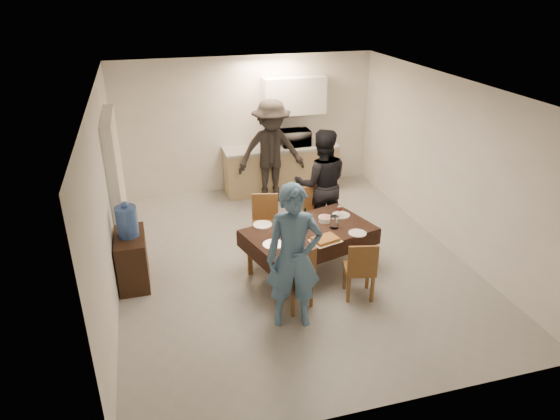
{
  "coord_description": "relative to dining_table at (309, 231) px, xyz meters",
  "views": [
    {
      "loc": [
        -1.91,
        -6.27,
        3.88
      ],
      "look_at": [
        -0.25,
        -0.3,
        0.99
      ],
      "focal_mm": 32.0,
      "sensor_mm": 36.0,
      "label": 1
    }
  ],
  "objects": [
    {
      "name": "kitchen_base_cabinet",
      "position": [
        0.45,
        3.07,
        -0.22
      ],
      "size": [
        2.2,
        0.6,
        0.86
      ],
      "primitive_type": "cube",
      "color": "tan",
      "rests_on": "floor"
    },
    {
      "name": "dining_table",
      "position": [
        0.0,
        0.0,
        0.0
      ],
      "size": [
        1.97,
        1.47,
        0.68
      ],
      "rotation": [
        0.0,
        0.0,
        0.28
      ],
      "color": "black",
      "rests_on": "floor"
    },
    {
      "name": "plate_far_right",
      "position": [
        0.6,
        0.3,
        0.04
      ],
      "size": [
        0.26,
        0.26,
        0.02
      ],
      "primitive_type": "cylinder",
      "color": "white",
      "rests_on": "dining_table"
    },
    {
      "name": "person_far",
      "position": [
        0.55,
        1.05,
        0.25
      ],
      "size": [
        0.99,
        0.84,
        1.8
      ],
      "primitive_type": "imported",
      "rotation": [
        0.0,
        0.0,
        2.95
      ],
      "color": "black",
      "rests_on": "floor"
    },
    {
      "name": "salad_bowl",
      "position": [
        0.3,
        0.18,
        0.07
      ],
      "size": [
        0.19,
        0.19,
        0.07
      ],
      "primitive_type": "cylinder",
      "color": "white",
      "rests_on": "dining_table"
    },
    {
      "name": "wall_left",
      "position": [
        -2.65,
        0.39,
        0.65
      ],
      "size": [
        0.02,
        6.0,
        2.6
      ],
      "primitive_type": "cube",
      "color": "white",
      "rests_on": "floor"
    },
    {
      "name": "plate_far_left",
      "position": [
        -0.6,
        0.3,
        0.04
      ],
      "size": [
        0.27,
        0.27,
        0.02
      ],
      "primitive_type": "cylinder",
      "color": "white",
      "rests_on": "dining_table"
    },
    {
      "name": "savoury_tart",
      "position": [
        0.1,
        -0.38,
        0.06
      ],
      "size": [
        0.45,
        0.38,
        0.05
      ],
      "primitive_type": "cube",
      "rotation": [
        0.0,
        0.0,
        0.27
      ],
      "color": "#BE7B38",
      "rests_on": "dining_table"
    },
    {
      "name": "upper_cabinet",
      "position": [
        0.75,
        3.21,
        1.2
      ],
      "size": [
        1.2,
        0.34,
        0.7
      ],
      "primitive_type": "cube",
      "color": "white",
      "rests_on": "wall_back"
    },
    {
      "name": "person_kitchen",
      "position": [
        0.14,
        2.62,
        0.32
      ],
      "size": [
        1.25,
        0.72,
        1.94
      ],
      "primitive_type": "imported",
      "color": "black",
      "rests_on": "floor"
    },
    {
      "name": "wine_glass_c",
      "position": [
        -0.2,
        0.3,
        0.14
      ],
      "size": [
        0.09,
        0.09,
        0.21
      ],
      "primitive_type": null,
      "color": "white",
      "rests_on": "dining_table"
    },
    {
      "name": "chair_near_left",
      "position": [
        -0.45,
        -0.83,
        -0.12
      ],
      "size": [
        0.53,
        0.55,
        0.47
      ],
      "rotation": [
        0.0,
        0.0,
        0.44
      ],
      "color": "brown",
      "rests_on": "floor"
    },
    {
      "name": "wine_bottle",
      "position": [
        -0.05,
        0.05,
        0.19
      ],
      "size": [
        0.08,
        0.08,
        0.32
      ],
      "primitive_type": null,
      "color": "black",
      "rests_on": "dining_table"
    },
    {
      "name": "water_pitcher",
      "position": [
        0.35,
        -0.05,
        0.12
      ],
      "size": [
        0.12,
        0.12,
        0.18
      ],
      "primitive_type": "cylinder",
      "color": "white",
      "rests_on": "dining_table"
    },
    {
      "name": "microwave",
      "position": [
        0.74,
        3.07,
        0.41
      ],
      "size": [
        0.56,
        0.38,
        0.31
      ],
      "primitive_type": "imported",
      "rotation": [
        0.0,
        0.0,
        3.14
      ],
      "color": "white",
      "rests_on": "kitchen_worktop"
    },
    {
      "name": "ceiling",
      "position": [
        -0.15,
        0.39,
        1.95
      ],
      "size": [
        5.0,
        6.0,
        0.02
      ],
      "primitive_type": "cube",
      "color": "white",
      "rests_on": "wall_back"
    },
    {
      "name": "wall_front",
      "position": [
        -0.15,
        -2.61,
        0.65
      ],
      "size": [
        5.0,
        0.02,
        2.6
      ],
      "primitive_type": "cube",
      "color": "white",
      "rests_on": "floor"
    },
    {
      "name": "console",
      "position": [
        -2.43,
        0.39,
        -0.29
      ],
      "size": [
        0.4,
        0.79,
        0.73
      ],
      "primitive_type": "cube",
      "color": "#311E10",
      "rests_on": "floor"
    },
    {
      "name": "kitchen_worktop",
      "position": [
        0.45,
        3.07,
        0.23
      ],
      "size": [
        2.24,
        0.64,
        0.05
      ],
      "primitive_type": "cube",
      "color": "#A1A19D",
      "rests_on": "kitchen_base_cabinet"
    },
    {
      "name": "wall_right",
      "position": [
        2.35,
        0.39,
        0.65
      ],
      "size": [
        0.02,
        6.0,
        2.6
      ],
      "primitive_type": "cube",
      "color": "white",
      "rests_on": "floor"
    },
    {
      "name": "wine_glass_a",
      "position": [
        -0.55,
        -0.25,
        0.13
      ],
      "size": [
        0.09,
        0.09,
        0.2
      ],
      "primitive_type": null,
      "color": "white",
      "rests_on": "dining_table"
    },
    {
      "name": "floor",
      "position": [
        -0.15,
        0.39,
        -0.65
      ],
      "size": [
        5.0,
        6.0,
        0.02
      ],
      "primitive_type": "cube",
      "color": "#9E9E9A",
      "rests_on": "ground"
    },
    {
      "name": "plate_near_right",
      "position": [
        0.6,
        -0.3,
        0.04
      ],
      "size": [
        0.25,
        0.25,
        0.01
      ],
      "primitive_type": "cylinder",
      "color": "white",
      "rests_on": "dining_table"
    },
    {
      "name": "water_jug",
      "position": [
        -2.43,
        0.39,
        0.29
      ],
      "size": [
        0.28,
        0.28,
        0.42
      ],
      "primitive_type": "cylinder",
      "color": "#3F66B6",
      "rests_on": "console"
    },
    {
      "name": "chair_far_right",
      "position": [
        0.45,
        0.66,
        -0.08
      ],
      "size": [
        0.51,
        0.52,
        0.51
      ],
      "rotation": [
        0.0,
        0.0,
        3.37
      ],
      "color": "brown",
      "rests_on": "floor"
    },
    {
      "name": "chair_near_right",
      "position": [
        0.45,
        -0.83,
        -0.13
      ],
      "size": [
        0.46,
        0.47,
        0.46
      ],
      "rotation": [
        0.0,
        0.0,
        -0.23
      ],
      "color": "brown",
      "rests_on": "floor"
    },
    {
      "name": "stub_partition",
      "position": [
        -2.57,
        1.59,
        0.4
      ],
      "size": [
        0.15,
        1.4,
        2.1
      ],
      "primitive_type": "cube",
      "color": "silver",
      "rests_on": "floor"
    },
    {
      "name": "plate_near_left",
      "position": [
        -0.6,
        -0.3,
        0.04
      ],
      "size": [
        0.28,
        0.28,
        0.02
      ],
      "primitive_type": "cylinder",
      "color": "white",
      "rests_on": "dining_table"
    },
    {
      "name": "mushroom_dish",
      "position": [
        -0.05,
        0.28,
        0.05
      ],
      "size": [
        0.2,
        0.2,
        0.03
      ],
      "primitive_type": "cylinder",
      "color": "white",
      "rests_on": "dining_table"
    },
    {
      "name": "chair_far_left",
      "position": [
        -0.45,
        0.67,
        -0.11
      ],
      "size": [
        0.49,
        0.5,
        0.48
      ],
      "rotation": [
        0.0,
        0.0,
        2.9
      ],
      "color": "brown",
      "rests_on": "floor"
    },
    {
      "name": "person_near",
      "position": [
        -0.55,
        -1.05,
        0.26
      ],
      "size": [
        0.74,
        0.56,
        1.82
      ],
      "primitive_type": "imported",
      "rotation": [
        0.0,
        0.0,
        -0.21
      ],
      "color": "teal",
      "rests_on": "floor"
    },
    {
      "name": "wine_glass_b",
      "position": [
        0.55,
        0.25,
        0.13
      ],
      "size": [
        0.09,
        0.09,
        0.2
      ],
      "primitive_type": null,
      "color": "white",
      "rests_on": "dining_table"
    },
    {
      "name": "wall_back",
      "position": [
        -0.15,
        3.39,
        0.65
      ],
      "size": [
        5.0,
        0.02,
        2.6
      ],
      "primitive_type": "cube",
      "color": "white",
      "rests_on": "floor"
    }
  ]
}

